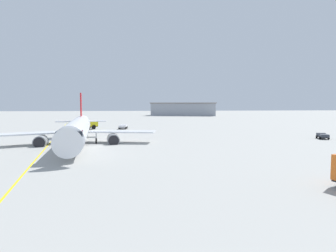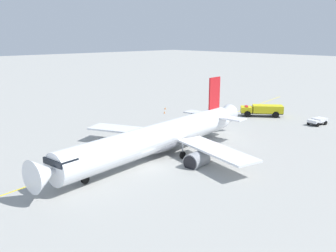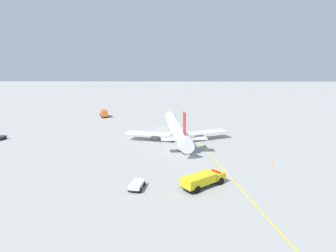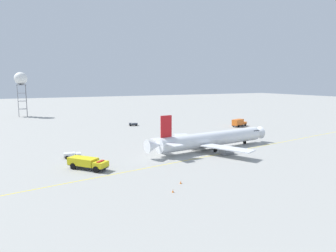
{
  "view_description": "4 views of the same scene",
  "coord_description": "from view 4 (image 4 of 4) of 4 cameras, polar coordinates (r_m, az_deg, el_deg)",
  "views": [
    {
      "loc": [
        7.93,
        -53.95,
        7.78
      ],
      "look_at": [
        15.7,
        8.33,
        3.17
      ],
      "focal_mm": 31.52,
      "sensor_mm": 36.0,
      "label": 1
    },
    {
      "loc": [
        35.86,
        -30.71,
        17.48
      ],
      "look_at": [
        -2.98,
        6.47,
        4.08
      ],
      "focal_mm": 38.83,
      "sensor_mm": 36.0,
      "label": 2
    },
    {
      "loc": [
        -1.41,
        87.55,
        22.03
      ],
      "look_at": [
        0.45,
        1.9,
        3.36
      ],
      "focal_mm": 30.02,
      "sensor_mm": 36.0,
      "label": 3
    },
    {
      "loc": [
        -72.91,
        52.67,
        19.1
      ],
      "look_at": [
        15.7,
        8.33,
        4.56
      ],
      "focal_mm": 33.07,
      "sensor_mm": 36.0,
      "label": 4
    }
  ],
  "objects": [
    {
      "name": "ground_plane",
      "position": [
        91.95,
        9.07,
        -3.75
      ],
      "size": [
        600.0,
        600.0,
        0.0
      ],
      "primitive_type": "plane",
      "color": "#9E9E99"
    },
    {
      "name": "baggage_truck_truck",
      "position": [
        133.03,
        -6.43,
        0.35
      ],
      "size": [
        2.88,
        3.96,
        1.22
      ],
      "rotation": [
        0.0,
        0.0,
        1.26
      ],
      "color": "#232326",
      "rests_on": "ground_plane"
    },
    {
      "name": "safety_cone_mid",
      "position": [
        54.51,
        0.9,
        -11.85
      ],
      "size": [
        0.36,
        0.36,
        0.55
      ],
      "color": "orange",
      "rests_on": "ground_plane"
    },
    {
      "name": "airliner_main",
      "position": [
        87.29,
        7.86,
        -2.55
      ],
      "size": [
        31.16,
        41.04,
        10.91
      ],
      "rotation": [
        0.0,
        0.0,
        4.83
      ],
      "color": "white",
      "rests_on": "ground_plane"
    },
    {
      "name": "radar_tower",
      "position": [
        182.14,
        -25.5,
        7.74
      ],
      "size": [
        6.5,
        6.5,
        23.57
      ],
      "color": "slate",
      "rests_on": "ground_plane"
    },
    {
      "name": "fire_tender_truck",
      "position": [
        69.77,
        -14.69,
        -6.52
      ],
      "size": [
        8.85,
        7.95,
        2.5
      ],
      "rotation": [
        0.0,
        0.0,
        3.83
      ],
      "color": "#232326",
      "rests_on": "ground_plane"
    },
    {
      "name": "pushback_tug_truck",
      "position": [
        81.26,
        -17.27,
        -5.05
      ],
      "size": [
        2.81,
        4.33,
        1.3
      ],
      "rotation": [
        0.0,
        0.0,
        4.57
      ],
      "color": "#232326",
      "rests_on": "ground_plane"
    },
    {
      "name": "taxiway_centreline",
      "position": [
        84.08,
        10.44,
        -4.92
      ],
      "size": [
        20.46,
        127.24,
        0.01
      ],
      "rotation": [
        0.0,
        0.0,
        4.87
      ],
      "color": "yellow",
      "rests_on": "ground_plane"
    },
    {
      "name": "catering_truck_truck",
      "position": [
        133.27,
        12.9,
        0.62
      ],
      "size": [
        5.05,
        8.52,
        3.1
      ],
      "rotation": [
        0.0,
        0.0,
        5.06
      ],
      "color": "#232326",
      "rests_on": "ground_plane"
    },
    {
      "name": "safety_cone_near",
      "position": [
        58.86,
        2.36,
        -10.31
      ],
      "size": [
        0.36,
        0.36,
        0.55
      ],
      "color": "orange",
      "rests_on": "ground_plane"
    }
  ]
}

